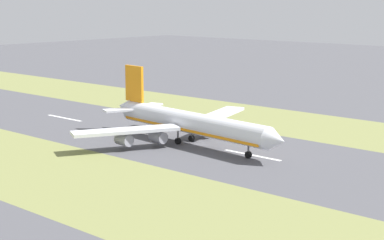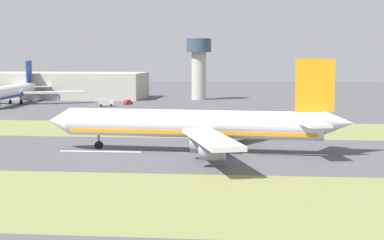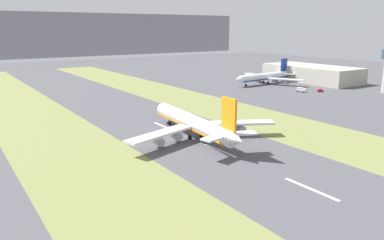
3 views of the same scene
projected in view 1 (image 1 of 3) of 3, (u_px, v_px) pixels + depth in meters
The scene contains 7 objects.
ground_plane at pixel (199, 144), 179.46m from camera, with size 800.00×800.00×0.00m, color #4C4C51.
grass_median_west at pixel (288, 122), 212.36m from camera, with size 40.00×600.00×0.01m, color olive.
grass_median_east at pixel (69, 177), 146.55m from camera, with size 40.00×600.00×0.01m, color olive.
centreline_dash_near at pixel (65, 118), 219.73m from camera, with size 1.20×18.00×0.01m, color silver.
centreline_dash_mid at pixel (146, 134), 193.46m from camera, with size 1.20×18.00×0.01m, color silver.
centreline_dash_far at pixel (252, 155), 167.19m from camera, with size 1.20×18.00×0.01m, color silver.
airplane_main_jet at pixel (187, 123), 179.64m from camera, with size 63.85×67.22×20.20m.
Camera 1 is at (131.50, 115.65, 39.84)m, focal length 60.00 mm.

